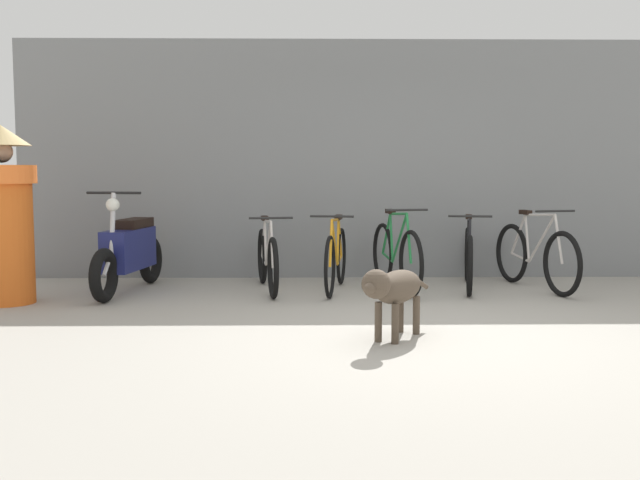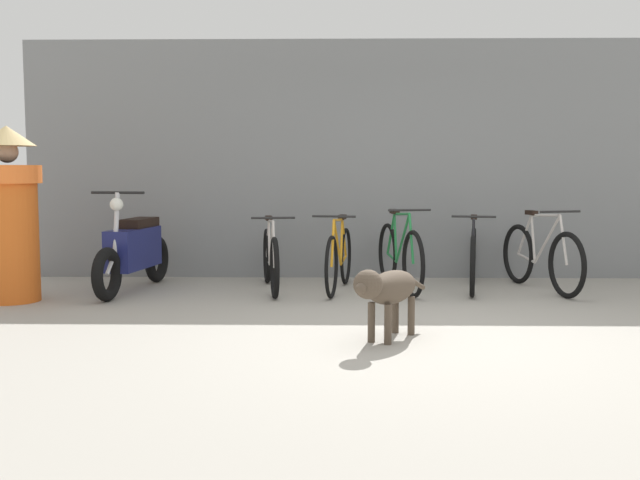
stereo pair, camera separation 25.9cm
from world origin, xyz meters
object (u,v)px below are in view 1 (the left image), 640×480
bicycle_0 (267,260)px  bicycle_3 (468,258)px  bicycle_1 (336,259)px  bicycle_4 (535,256)px  stray_dog (394,288)px  person_in_robes (4,214)px  bicycle_2 (396,256)px  motorcycle (129,253)px

bicycle_0 → bicycle_3: (2.24, 0.11, 0.00)m
bicycle_1 → bicycle_3: bicycle_1 is taller
bicycle_4 → stray_dog: bicycle_4 is taller
bicycle_3 → bicycle_4: 0.73m
bicycle_0 → bicycle_3: 2.25m
bicycle_3 → stray_dog: (-1.13, -2.53, 0.06)m
bicycle_3 → person_in_robes: bearing=-68.9°
bicycle_3 → bicycle_1: bearing=-73.6°
bicycle_1 → bicycle_2: (0.67, 0.06, 0.02)m
bicycle_3 → bicycle_0: bearing=-76.2°
stray_dog → bicycle_3: bearing=-172.1°
bicycle_2 → bicycle_4: (1.55, 0.01, -0.01)m
motorcycle → bicycle_1: bearing=100.0°
bicycle_3 → motorcycle: motorcycle is taller
bicycle_2 → person_in_robes: (-3.98, -0.78, 0.52)m
bicycle_0 → bicycle_1: bearing=78.7°
person_in_robes → stray_dog: bearing=152.3°
bicycle_2 → motorcycle: (-2.91, -0.12, 0.06)m
bicycle_0 → bicycle_2: size_ratio=1.02×
bicycle_1 → bicycle_2: 0.67m
bicycle_2 → stray_dog: bicycle_2 is taller
motorcycle → stray_dog: motorcycle is taller
bicycle_4 → stray_dog: size_ratio=1.74×
bicycle_4 → bicycle_2: bearing=-103.6°
motorcycle → stray_dog: bearing=56.8°
bicycle_0 → motorcycle: 1.50m
bicycle_2 → stray_dog: 2.47m
bicycle_1 → bicycle_4: 2.22m
bicycle_3 → stray_dog: 2.77m
bicycle_1 → stray_dog: bearing=18.0°
bicycle_1 → stray_dog: size_ratio=1.66×
bicycle_3 → person_in_robes: size_ratio=0.97×
person_in_robes → bicycle_0: bearing=-167.0°
bicycle_0 → bicycle_3: size_ratio=1.01×
bicycle_3 → bicycle_4: bicycle_4 is taller
bicycle_1 → motorcycle: motorcycle is taller
bicycle_0 → person_in_robes: bearing=-82.9°
bicycle_4 → motorcycle: size_ratio=0.92×
bicycle_2 → bicycle_3: bearing=84.4°
bicycle_0 → motorcycle: size_ratio=0.92×
bicycle_0 → bicycle_2: (1.42, 0.03, 0.03)m
bicycle_2 → bicycle_4: 1.55m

